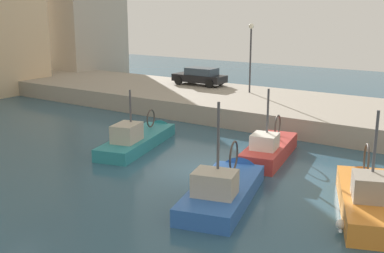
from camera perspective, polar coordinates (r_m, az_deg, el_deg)
name	(u,v)px	position (r m, az deg, el deg)	size (l,w,h in m)	color
water_surface	(207,170)	(21.49, 1.76, -5.23)	(80.00, 80.00, 0.00)	#2D5166
quay_wall	(304,112)	(31.29, 13.23, 1.66)	(9.00, 56.00, 1.20)	#9E9384
fishing_boat_orange	(367,206)	(18.55, 20.17, -8.92)	(6.66, 3.99, 4.62)	orange
fishing_boat_teal	(140,143)	(25.38, -6.19, -2.00)	(7.13, 3.39, 3.93)	teal
fishing_boat_blue	(225,194)	(18.55, 4.02, -8.07)	(6.60, 3.50, 4.85)	#2D60B7
fishing_boat_red	(271,155)	(23.64, 9.39, -3.35)	(6.03, 2.58, 4.27)	#BC3833
parked_car_black	(200,76)	(37.49, 0.97, 6.04)	(1.90, 4.24, 1.36)	black
quay_streetlamp	(251,47)	(34.03, 7.03, 9.46)	(0.36, 0.36, 4.83)	#38383D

